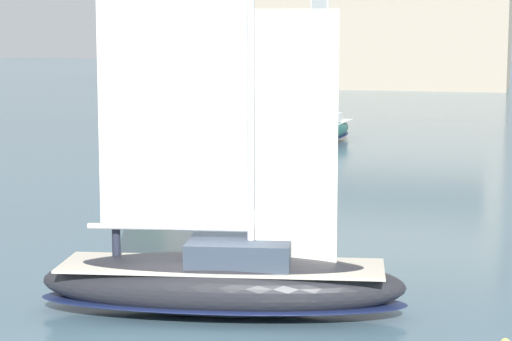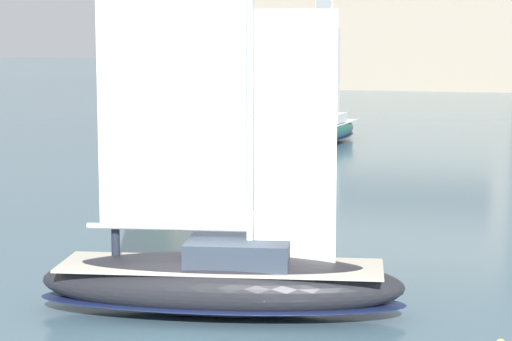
{
  "view_description": "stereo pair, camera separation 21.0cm",
  "coord_description": "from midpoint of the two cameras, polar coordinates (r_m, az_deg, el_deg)",
  "views": [
    {
      "loc": [
        6.78,
        -21.61,
        6.57
      ],
      "look_at": [
        0.0,
        3.0,
        2.99
      ],
      "focal_mm": 70.0,
      "sensor_mm": 36.0,
      "label": 1
    },
    {
      "loc": [
        6.99,
        -21.55,
        6.57
      ],
      "look_at": [
        0.0,
        3.0,
        2.99
      ],
      "focal_mm": 70.0,
      "sensor_mm": 36.0,
      "label": 2
    }
  ],
  "objects": [
    {
      "name": "sailboat_moored_mid_channel",
      "position": [
        59.25,
        4.23,
        2.5
      ],
      "size": [
        2.89,
        8.34,
        11.26
      ],
      "color": "#194C47",
      "rests_on": "ground"
    },
    {
      "name": "ground_plane",
      "position": [
        23.59,
        -1.76,
        -8.19
      ],
      "size": [
        400.0,
        400.0,
        0.0
      ],
      "primitive_type": "plane",
      "color": "slate"
    },
    {
      "name": "sailboat_main",
      "position": [
        23.34,
        -1.75,
        -5.92
      ],
      "size": [
        8.91,
        3.84,
        11.86
      ],
      "color": "#232328",
      "rests_on": "ground"
    }
  ]
}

